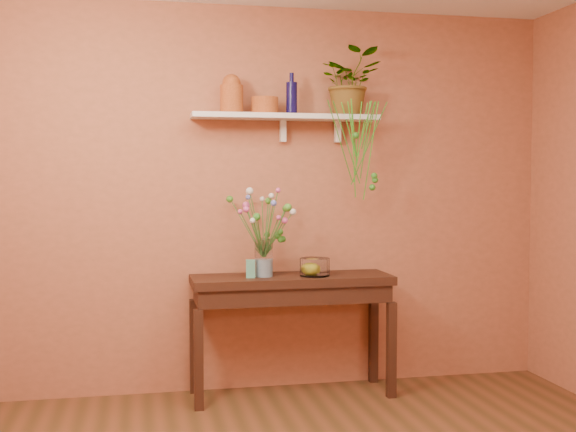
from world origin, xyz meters
TOP-DOWN VIEW (x-y plane):
  - room at (0.00, 0.00)m, footprint 4.04×4.04m
  - sideboard at (0.07, 1.76)m, footprint 1.37×0.44m
  - wall_shelf at (0.06, 1.87)m, footprint 1.30×0.24m
  - terracotta_jug at (-0.33, 1.84)m, footprint 0.19×0.19m
  - terracotta_pot at (-0.10, 1.85)m, footprint 0.24×0.24m
  - blue_bottle at (0.09, 1.85)m, footprint 0.09×0.09m
  - spider_plant at (0.52, 1.88)m, footprint 0.46×0.41m
  - plant_fronds at (0.57, 1.73)m, footprint 0.44×0.30m
  - glass_vase at (-0.13, 1.74)m, footprint 0.12×0.12m
  - bouquet at (-0.11, 1.73)m, footprint 0.46×0.44m
  - glass_bowl at (0.22, 1.71)m, footprint 0.20×0.20m
  - lemon at (0.21, 1.73)m, footprint 0.09×0.09m
  - carton at (-0.22, 1.71)m, footprint 0.07×0.05m

SIDE VIEW (x-z plane):
  - sideboard at x=0.07m, z-range 0.29..1.12m
  - lemon at x=0.21m, z-range 0.84..0.92m
  - glass_bowl at x=0.22m, z-range 0.83..0.95m
  - carton at x=-0.22m, z-range 0.83..0.95m
  - glass_vase at x=-0.13m, z-range 0.81..1.07m
  - bouquet at x=-0.11m, z-range 1.01..1.48m
  - room at x=0.00m, z-range 0.00..2.70m
  - plant_fronds at x=0.57m, z-range 1.32..2.00m
  - wall_shelf at x=0.06m, z-range 1.82..2.01m
  - terracotta_pot at x=-0.10m, z-range 1.94..2.05m
  - blue_bottle at x=0.09m, z-range 1.91..2.19m
  - terracotta_jug at x=-0.33m, z-range 1.93..2.19m
  - spider_plant at x=0.52m, z-range 1.94..2.40m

